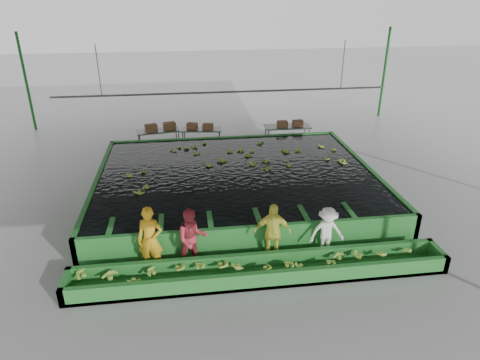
{
  "coord_description": "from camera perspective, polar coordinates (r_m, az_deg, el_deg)",
  "views": [
    {
      "loc": [
        -1.8,
        -12.64,
        7.05
      ],
      "look_at": [
        0.0,
        0.5,
        1.0
      ],
      "focal_mm": 32.0,
      "sensor_mm": 36.0,
      "label": 1
    }
  ],
  "objects": [
    {
      "name": "ground",
      "position": [
        14.59,
        0.27,
        -4.39
      ],
      "size": [
        80.0,
        80.0,
        0.0
      ],
      "primitive_type": "plane",
      "color": "gray",
      "rests_on": "ground"
    },
    {
      "name": "shed_roof",
      "position": [
        12.93,
        0.31,
        15.4
      ],
      "size": [
        20.0,
        22.0,
        0.04
      ],
      "primitive_type": "cube",
      "color": "gray",
      "rests_on": "shed_posts"
    },
    {
      "name": "shed_posts",
      "position": [
        13.56,
        0.29,
        4.91
      ],
      "size": [
        20.0,
        22.0,
        5.0
      ],
      "primitive_type": null,
      "color": "#16581B",
      "rests_on": "ground"
    },
    {
      "name": "flotation_tank",
      "position": [
        15.71,
        -0.49,
        -0.33
      ],
      "size": [
        10.0,
        8.0,
        0.9
      ],
      "primitive_type": null,
      "color": "#247029",
      "rests_on": "ground"
    },
    {
      "name": "tank_water",
      "position": [
        15.55,
        -0.5,
        1.01
      ],
      "size": [
        9.7,
        7.7,
        0.0
      ],
      "primitive_type": "cube",
      "color": "black",
      "rests_on": "flotation_tank"
    },
    {
      "name": "sorting_trough",
      "position": [
        11.46,
        2.84,
        -11.93
      ],
      "size": [
        10.0,
        1.0,
        0.5
      ],
      "primitive_type": null,
      "color": "#247029",
      "rests_on": "ground"
    },
    {
      "name": "cableway_rail",
      "position": [
        18.19,
        -1.96,
        11.64
      ],
      "size": [
        0.08,
        0.08,
        14.0
      ],
      "primitive_type": "cylinder",
      "color": "#59605B",
      "rests_on": "shed_roof"
    },
    {
      "name": "rail_hanger_left",
      "position": [
        18.19,
        -18.35,
        13.67
      ],
      "size": [
        0.04,
        0.04,
        2.0
      ],
      "primitive_type": "cylinder",
      "color": "#59605B",
      "rests_on": "shed_roof"
    },
    {
      "name": "rail_hanger_right",
      "position": [
        19.15,
        13.56,
        14.7
      ],
      "size": [
        0.04,
        0.04,
        2.0
      ],
      "primitive_type": "cylinder",
      "color": "#59605B",
      "rests_on": "shed_roof"
    },
    {
      "name": "worker_a",
      "position": [
        11.64,
        -11.88,
        -7.8
      ],
      "size": [
        0.75,
        0.56,
        1.86
      ],
      "primitive_type": "imported",
      "rotation": [
        0.0,
        0.0,
        -0.18
      ],
      "color": "gold",
      "rests_on": "ground"
    },
    {
      "name": "worker_b",
      "position": [
        11.62,
        -6.4,
        -7.78
      ],
      "size": [
        0.96,
        0.81,
        1.74
      ],
      "primitive_type": "imported",
      "rotation": [
        0.0,
        0.0,
        0.19
      ],
      "color": "#AC303A",
      "rests_on": "ground"
    },
    {
      "name": "worker_c",
      "position": [
        11.83,
        4.31,
        -7.0
      ],
      "size": [
        1.07,
        0.55,
        1.76
      ],
      "primitive_type": "imported",
      "rotation": [
        0.0,
        0.0,
        -0.12
      ],
      "color": "#E5E348",
      "rests_on": "ground"
    },
    {
      "name": "worker_d",
      "position": [
        12.28,
        11.5,
        -6.84
      ],
      "size": [
        0.98,
        0.57,
        1.52
      ],
      "primitive_type": "imported",
      "rotation": [
        0.0,
        0.0,
        0.0
      ],
      "color": "white",
      "rests_on": "ground"
    },
    {
      "name": "packing_table_left",
      "position": [
        20.56,
        -10.78,
        5.35
      ],
      "size": [
        2.08,
        1.12,
        0.9
      ],
      "primitive_type": null,
      "rotation": [
        0.0,
        0.0,
        0.17
      ],
      "color": "#59605B",
      "rests_on": "ground"
    },
    {
      "name": "packing_table_mid",
      "position": [
        20.59,
        -5.13,
        5.66
      ],
      "size": [
        1.97,
        0.98,
        0.86
      ],
      "primitive_type": null,
      "rotation": [
        0.0,
        0.0,
        -0.12
      ],
      "color": "#59605B",
      "rests_on": "ground"
    },
    {
      "name": "packing_table_right",
      "position": [
        20.7,
        6.28,
        5.9
      ],
      "size": [
        2.18,
        0.9,
        0.98
      ],
      "primitive_type": null,
      "rotation": [
        0.0,
        0.0,
        -0.02
      ],
      "color": "#59605B",
      "rests_on": "ground"
    },
    {
      "name": "box_stack_left",
      "position": [
        20.44,
        -10.53,
        6.59
      ],
      "size": [
        1.47,
        0.74,
        0.31
      ],
      "primitive_type": null,
      "rotation": [
        0.0,
        0.0,
        0.26
      ],
      "color": "brown",
      "rests_on": "packing_table_left"
    },
    {
      "name": "box_stack_mid",
      "position": [
        20.44,
        -5.34,
        6.79
      ],
      "size": [
        1.29,
        0.67,
        0.27
      ],
      "primitive_type": null,
      "rotation": [
        0.0,
        0.0,
        -0.28
      ],
      "color": "brown",
      "rests_on": "packing_table_mid"
    },
    {
      "name": "box_stack_right",
      "position": [
        20.51,
        6.68,
        7.15
      ],
      "size": [
        1.24,
        0.38,
        0.26
      ],
      "primitive_type": null,
      "rotation": [
        0.0,
        0.0,
        0.03
      ],
      "color": "brown",
      "rests_on": "packing_table_right"
    },
    {
      "name": "floating_bananas",
      "position": [
        16.28,
        -0.86,
        2.12
      ],
      "size": [
        8.28,
        5.65,
        0.11
      ],
      "primitive_type": null,
      "color": "#83AE36",
      "rests_on": "tank_water"
    },
    {
      "name": "trough_bananas",
      "position": [
        11.37,
        2.86,
        -11.32
      ],
      "size": [
        8.9,
        0.59,
        0.12
      ],
      "primitive_type": null,
      "color": "#83AE36",
      "rests_on": "sorting_trough"
    }
  ]
}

